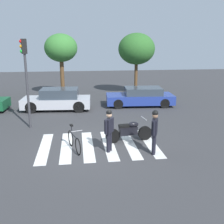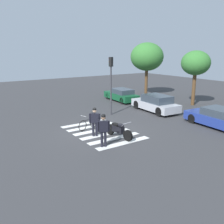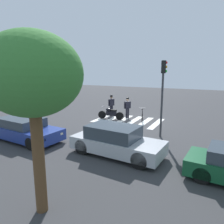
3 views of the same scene
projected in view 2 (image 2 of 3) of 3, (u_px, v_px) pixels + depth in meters
The scene contains 12 objects.
ground_plane at pixel (102, 132), 15.40m from camera, with size 60.00×60.00×0.00m, color #38383A.
police_motorcycle at pixel (119, 130), 14.34m from camera, with size 2.13×0.62×1.03m.
leaning_bicycle at pixel (88, 123), 15.93m from camera, with size 0.61×1.63×1.00m.
officer_on_foot at pixel (95, 120), 14.47m from camera, with size 0.42×0.57×1.74m.
officer_by_motorcycle at pixel (103, 128), 12.84m from camera, with size 0.36×0.63×1.78m.
crosswalk_stripes at pixel (102, 132), 15.40m from camera, with size 4.95×3.40×0.01m.
car_green_compact at pixel (121, 95), 24.80m from camera, with size 4.21×1.96×1.21m.
car_silver_sedan at pixel (156, 103), 20.46m from camera, with size 4.42×2.07×1.38m.
car_blue_hatchback at pixel (221, 118), 16.23m from camera, with size 4.67×2.18×1.26m.
traffic_light_pole at pixel (111, 77), 18.89m from camera, with size 0.36×0.30×4.42m.
street_tree_near at pixel (147, 57), 27.13m from camera, with size 3.57×3.57×5.74m.
street_tree_mid at pixel (196, 63), 22.07m from camera, with size 2.55×2.55×4.90m.
Camera 2 is at (12.48, -7.69, 4.92)m, focal length 40.05 mm.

